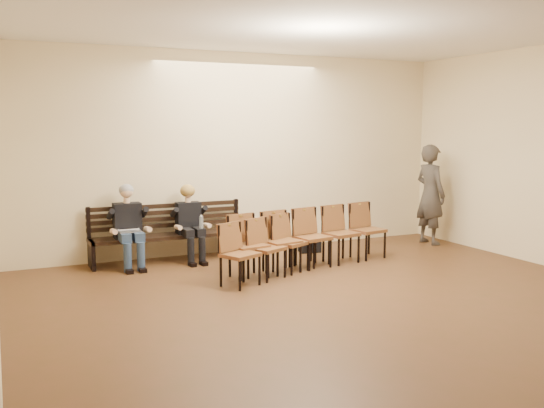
{
  "coord_description": "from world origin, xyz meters",
  "views": [
    {
      "loc": [
        -3.96,
        -5.01,
        2.24
      ],
      "look_at": [
        0.21,
        4.05,
        0.94
      ],
      "focal_mm": 40.0,
      "sensor_mm": 36.0,
      "label": 1
    }
  ],
  "objects_px": {
    "seated_woman": "(190,227)",
    "bag": "(310,245)",
    "seated_man": "(129,227)",
    "chair_row_back": "(279,246)",
    "bench": "(170,248)",
    "laptop": "(130,233)",
    "water_bottle": "(201,229)",
    "passerby": "(431,187)",
    "chair_row_front": "(313,238)"
  },
  "relations": [
    {
      "from": "laptop",
      "to": "seated_woman",
      "type": "bearing_deg",
      "value": 20.13
    },
    {
      "from": "bag",
      "to": "laptop",
      "type": "bearing_deg",
      "value": 178.66
    },
    {
      "from": "water_bottle",
      "to": "chair_row_back",
      "type": "distance_m",
      "value": 1.49
    },
    {
      "from": "seated_man",
      "to": "laptop",
      "type": "relative_size",
      "value": 3.77
    },
    {
      "from": "laptop",
      "to": "passerby",
      "type": "xyz_separation_m",
      "value": [
        5.58,
        -0.34,
        0.51
      ]
    },
    {
      "from": "bench",
      "to": "bag",
      "type": "height_order",
      "value": "bench"
    },
    {
      "from": "laptop",
      "to": "water_bottle",
      "type": "bearing_deg",
      "value": 7.71
    },
    {
      "from": "bench",
      "to": "laptop",
      "type": "xyz_separation_m",
      "value": [
        -0.7,
        -0.26,
        0.35
      ]
    },
    {
      "from": "bench",
      "to": "passerby",
      "type": "height_order",
      "value": "passerby"
    },
    {
      "from": "seated_man",
      "to": "passerby",
      "type": "xyz_separation_m",
      "value": [
        5.57,
        -0.48,
        0.45
      ]
    },
    {
      "from": "laptop",
      "to": "chair_row_back",
      "type": "xyz_separation_m",
      "value": [
        1.94,
        -1.33,
        -0.13
      ]
    },
    {
      "from": "seated_woman",
      "to": "chair_row_back",
      "type": "xyz_separation_m",
      "value": [
        0.93,
        -1.47,
        -0.13
      ]
    },
    {
      "from": "water_bottle",
      "to": "bag",
      "type": "bearing_deg",
      "value": 0.51
    },
    {
      "from": "seated_woman",
      "to": "bag",
      "type": "distance_m",
      "value": 2.18
    },
    {
      "from": "chair_row_front",
      "to": "chair_row_back",
      "type": "bearing_deg",
      "value": -171.31
    },
    {
      "from": "bench",
      "to": "chair_row_back",
      "type": "relative_size",
      "value": 1.2
    },
    {
      "from": "passerby",
      "to": "seated_man",
      "type": "bearing_deg",
      "value": 81.46
    },
    {
      "from": "water_bottle",
      "to": "chair_row_back",
      "type": "xyz_separation_m",
      "value": [
        0.81,
        -1.24,
        -0.12
      ]
    },
    {
      "from": "passerby",
      "to": "chair_row_back",
      "type": "height_order",
      "value": "passerby"
    },
    {
      "from": "seated_woman",
      "to": "laptop",
      "type": "relative_size",
      "value": 3.39
    },
    {
      "from": "bench",
      "to": "chair_row_back",
      "type": "xyz_separation_m",
      "value": [
        1.25,
        -1.59,
        0.22
      ]
    },
    {
      "from": "chair_row_front",
      "to": "laptop",
      "type": "bearing_deg",
      "value": 147.55
    },
    {
      "from": "seated_man",
      "to": "chair_row_back",
      "type": "xyz_separation_m",
      "value": [
        1.94,
        -1.47,
        -0.19
      ]
    },
    {
      "from": "water_bottle",
      "to": "chair_row_front",
      "type": "relative_size",
      "value": 0.08
    },
    {
      "from": "seated_man",
      "to": "chair_row_front",
      "type": "xyz_separation_m",
      "value": [
        2.64,
        -1.24,
        -0.17
      ]
    },
    {
      "from": "chair_row_back",
      "to": "bag",
      "type": "bearing_deg",
      "value": 21.5
    },
    {
      "from": "bench",
      "to": "passerby",
      "type": "distance_m",
      "value": 4.99
    },
    {
      "from": "laptop",
      "to": "chair_row_front",
      "type": "relative_size",
      "value": 0.12
    },
    {
      "from": "bench",
      "to": "bag",
      "type": "distance_m",
      "value": 2.47
    },
    {
      "from": "passerby",
      "to": "chair_row_back",
      "type": "relative_size",
      "value": 1.0
    },
    {
      "from": "bench",
      "to": "chair_row_back",
      "type": "bearing_deg",
      "value": -51.99
    },
    {
      "from": "bag",
      "to": "passerby",
      "type": "relative_size",
      "value": 0.17
    },
    {
      "from": "bench",
      "to": "laptop",
      "type": "bearing_deg",
      "value": -159.62
    },
    {
      "from": "laptop",
      "to": "bag",
      "type": "distance_m",
      "value": 3.18
    },
    {
      "from": "water_bottle",
      "to": "laptop",
      "type": "bearing_deg",
      "value": 175.39
    },
    {
      "from": "seated_man",
      "to": "chair_row_front",
      "type": "bearing_deg",
      "value": -25.15
    },
    {
      "from": "bag",
      "to": "seated_man",
      "type": "bearing_deg",
      "value": 176.11
    },
    {
      "from": "seated_woman",
      "to": "passerby",
      "type": "height_order",
      "value": "passerby"
    },
    {
      "from": "chair_row_front",
      "to": "bench",
      "type": "bearing_deg",
      "value": 135.2
    },
    {
      "from": "seated_man",
      "to": "seated_woman",
      "type": "xyz_separation_m",
      "value": [
        1.01,
        0.0,
        -0.07
      ]
    },
    {
      "from": "seated_woman",
      "to": "chair_row_back",
      "type": "height_order",
      "value": "seated_woman"
    },
    {
      "from": "laptop",
      "to": "seated_man",
      "type": "bearing_deg",
      "value": 98.57
    },
    {
      "from": "seated_man",
      "to": "water_bottle",
      "type": "relative_size",
      "value": 5.69
    },
    {
      "from": "bag",
      "to": "chair_row_back",
      "type": "bearing_deg",
      "value": -133.62
    },
    {
      "from": "water_bottle",
      "to": "passerby",
      "type": "height_order",
      "value": "passerby"
    },
    {
      "from": "bench",
      "to": "chair_row_back",
      "type": "distance_m",
      "value": 2.03
    },
    {
      "from": "bag",
      "to": "chair_row_front",
      "type": "distance_m",
      "value": 1.19
    },
    {
      "from": "bag",
      "to": "chair_row_back",
      "type": "distance_m",
      "value": 1.77
    },
    {
      "from": "seated_woman",
      "to": "bag",
      "type": "relative_size",
      "value": 3.19
    },
    {
      "from": "chair_row_front",
      "to": "chair_row_back",
      "type": "distance_m",
      "value": 0.74
    }
  ]
}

